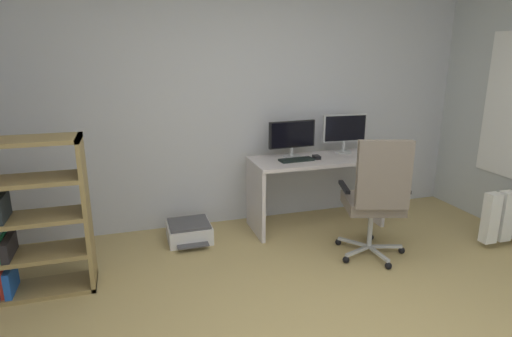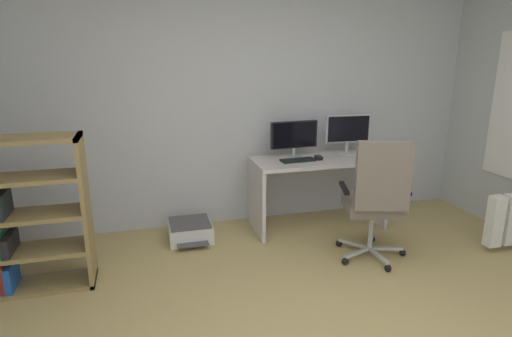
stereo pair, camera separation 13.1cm
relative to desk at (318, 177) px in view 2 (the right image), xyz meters
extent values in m
cube|color=silver|center=(-0.74, 0.44, 0.84)|extent=(5.11, 0.10, 2.74)
cube|color=silver|center=(0.00, 0.00, 0.18)|extent=(1.34, 0.56, 0.04)
cube|color=silver|center=(-0.65, 0.00, -0.18)|extent=(0.04, 0.54, 0.69)
cube|color=silver|center=(0.65, 0.00, -0.18)|extent=(0.04, 0.54, 0.69)
cylinder|color=#B2B5B7|center=(-0.22, 0.14, 0.21)|extent=(0.18, 0.18, 0.01)
cylinder|color=#B2B5B7|center=(-0.22, 0.14, 0.26)|extent=(0.03, 0.03, 0.10)
cube|color=black|center=(-0.22, 0.14, 0.43)|extent=(0.50, 0.07, 0.27)
cube|color=black|center=(-0.22, 0.11, 0.43)|extent=(0.46, 0.03, 0.25)
cylinder|color=#B2B5B7|center=(0.37, 0.14, 0.21)|extent=(0.18, 0.18, 0.01)
cylinder|color=#B2B5B7|center=(0.37, 0.14, 0.27)|extent=(0.03, 0.03, 0.12)
cube|color=#B7BABC|center=(0.37, 0.14, 0.46)|extent=(0.48, 0.07, 0.29)
cube|color=black|center=(0.37, 0.11, 0.46)|extent=(0.45, 0.04, 0.26)
cube|color=black|center=(-0.24, -0.05, 0.21)|extent=(0.35, 0.15, 0.02)
cube|color=black|center=(-0.02, -0.03, 0.22)|extent=(0.07, 0.10, 0.03)
cube|color=#B7BABC|center=(0.33, -0.79, -0.46)|extent=(0.30, 0.12, 0.02)
sphere|color=black|center=(0.48, -0.84, -0.50)|extent=(0.06, 0.06, 0.06)
cube|color=#B7BABC|center=(0.28, -0.63, -0.46)|extent=(0.20, 0.26, 0.02)
sphere|color=black|center=(0.36, -0.50, -0.50)|extent=(0.06, 0.06, 0.06)
cube|color=#B7BABC|center=(0.10, -0.63, -0.46)|extent=(0.21, 0.26, 0.02)
sphere|color=black|center=(0.01, -0.51, -0.50)|extent=(0.06, 0.06, 0.06)
cube|color=#B7BABC|center=(0.05, -0.80, -0.46)|extent=(0.29, 0.13, 0.02)
sphere|color=black|center=(-0.09, -0.85, -0.50)|extent=(0.06, 0.06, 0.06)
cube|color=#B7BABC|center=(0.19, -0.90, -0.46)|extent=(0.04, 0.30, 0.02)
sphere|color=black|center=(0.20, -1.05, -0.50)|extent=(0.06, 0.06, 0.06)
cylinder|color=#B7BABC|center=(0.19, -0.75, -0.28)|extent=(0.04, 0.04, 0.37)
cube|color=slate|center=(0.19, -0.75, -0.04)|extent=(0.58, 0.57, 0.10)
cube|color=slate|center=(0.12, -0.99, 0.29)|extent=(0.43, 0.19, 0.57)
cube|color=black|center=(-0.05, -0.68, 0.11)|extent=(0.13, 0.31, 0.03)
cube|color=black|center=(0.43, -0.82, 0.11)|extent=(0.13, 0.31, 0.03)
cube|color=olive|center=(-2.16, -0.55, 0.06)|extent=(0.03, 0.33, 1.19)
cube|color=olive|center=(-2.60, -0.55, 0.64)|extent=(0.91, 0.33, 0.03)
cube|color=olive|center=(-2.60, -0.55, -0.51)|extent=(0.91, 0.33, 0.03)
cube|color=olive|center=(-2.60, -0.55, -0.23)|extent=(0.85, 0.33, 0.03)
cube|color=olive|center=(-2.60, -0.55, 0.06)|extent=(0.85, 0.33, 0.03)
cube|color=olive|center=(-2.60, -0.55, 0.35)|extent=(0.85, 0.33, 0.03)
cube|color=#95537D|center=(-2.80, -0.55, -0.41)|extent=(0.03, 0.29, 0.17)
cube|color=red|center=(-2.77, -0.54, -0.39)|extent=(0.03, 0.26, 0.22)
cube|color=blue|center=(-2.74, -0.56, -0.40)|extent=(0.05, 0.27, 0.20)
cube|color=#209059|center=(-2.76, -0.55, -0.14)|extent=(0.02, 0.27, 0.14)
cube|color=black|center=(-2.71, -0.55, -0.14)|extent=(0.05, 0.30, 0.14)
cube|color=#20272C|center=(-2.72, -0.56, 0.17)|extent=(0.06, 0.27, 0.18)
cube|color=silver|center=(-1.32, 0.02, -0.45)|extent=(0.41, 0.38, 0.16)
cube|color=#4C4C51|center=(-1.32, 0.02, -0.36)|extent=(0.38, 0.35, 0.02)
cube|color=#4C4C51|center=(-1.32, -0.21, -0.48)|extent=(0.29, 0.10, 0.01)
cube|color=white|center=(1.31, -0.97, -0.23)|extent=(0.13, 0.10, 0.48)
cube|color=white|center=(1.47, -0.97, -0.23)|extent=(0.13, 0.10, 0.48)
camera|label=1|loc=(-1.82, -3.80, 1.25)|focal=29.84mm
camera|label=2|loc=(-1.70, -3.84, 1.25)|focal=29.84mm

